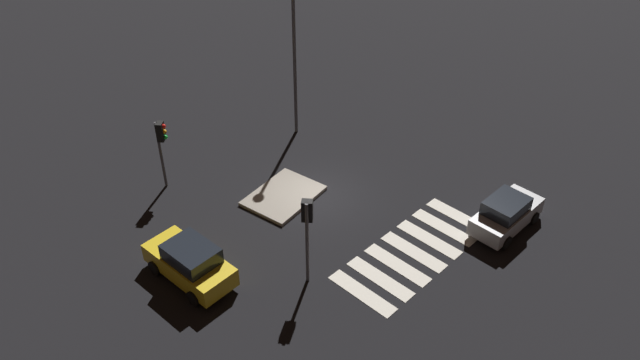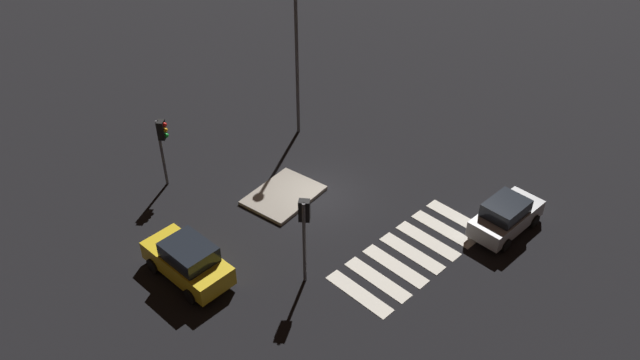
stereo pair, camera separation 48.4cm
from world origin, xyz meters
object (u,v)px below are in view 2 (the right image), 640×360
at_px(traffic_light_south, 304,221).
at_px(traffic_island, 284,195).
at_px(car_silver, 506,216).
at_px(traffic_light_west, 162,137).
at_px(car_yellow, 188,260).
at_px(street_lamp, 296,39).

bearing_deg(traffic_light_south, traffic_island, 18.27).
bearing_deg(car_silver, traffic_light_west, 123.68).
height_order(car_yellow, traffic_light_south, traffic_light_south).
xyz_separation_m(car_silver, street_lamp, (-0.79, 12.94, 4.76)).
bearing_deg(street_lamp, car_yellow, -154.78).
height_order(car_silver, traffic_light_west, traffic_light_west).
height_order(traffic_island, car_yellow, car_yellow).
bearing_deg(street_lamp, traffic_light_west, 174.06).
bearing_deg(traffic_light_west, car_yellow, -64.37).
height_order(car_yellow, traffic_light_west, traffic_light_west).
xyz_separation_m(traffic_light_west, traffic_light_south, (0.31, -9.59, 0.28)).
bearing_deg(traffic_island, car_silver, -58.38).
bearing_deg(car_silver, car_yellow, 148.21).
bearing_deg(traffic_island, traffic_light_west, 124.99).
xyz_separation_m(traffic_island, street_lamp, (4.73, 3.98, 5.51)).
bearing_deg(car_yellow, car_silver, -124.91).
bearing_deg(car_yellow, traffic_light_south, -138.00).
bearing_deg(traffic_light_west, traffic_light_south, -35.75).
bearing_deg(car_silver, traffic_island, 122.47).
relative_size(traffic_light_south, street_lamp, 0.49).
bearing_deg(car_yellow, street_lamp, -67.04).
relative_size(car_yellow, traffic_light_west, 1.15).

